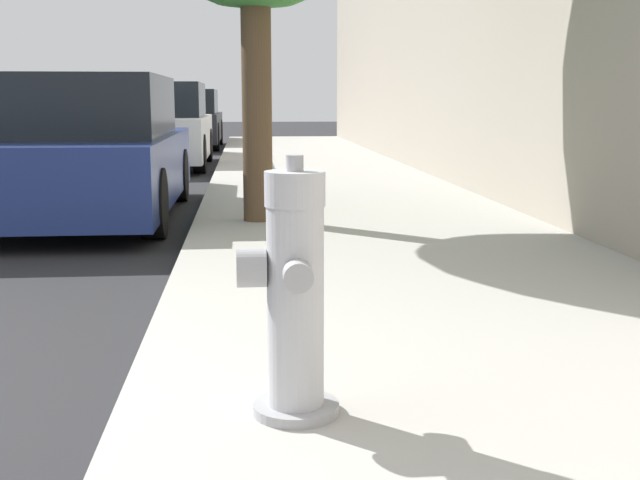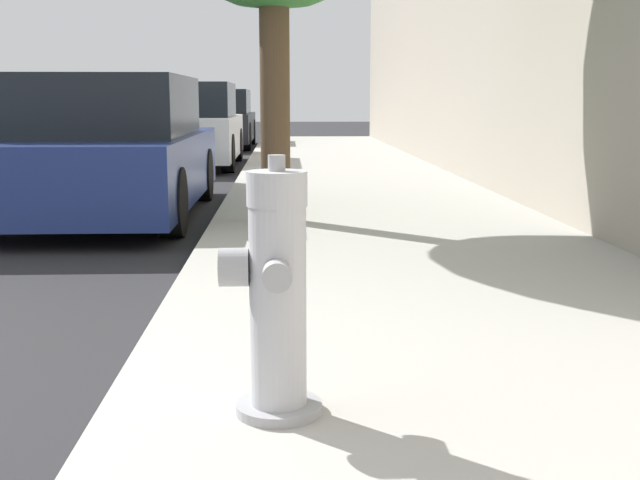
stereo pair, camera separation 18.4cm
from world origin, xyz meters
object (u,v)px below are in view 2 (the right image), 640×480
parked_car_near (106,151)px  parked_car_far (215,120)px  parked_car_mid (189,127)px  fire_hydrant (276,296)px

parked_car_near → parked_car_far: parked_car_near is taller
parked_car_mid → parked_car_near: bearing=-91.1°
parked_car_near → parked_car_far: bearing=89.6°
fire_hydrant → parked_car_near: bearing=107.5°
fire_hydrant → parked_car_near: (-1.80, 5.69, 0.12)m
fire_hydrant → parked_car_far: 17.68m
parked_car_mid → parked_car_far: 5.71m
fire_hydrant → parked_car_far: (-1.71, 17.60, 0.13)m
parked_car_mid → parked_car_far: (-0.03, 5.71, -0.02)m
parked_car_far → parked_car_mid: bearing=-89.7°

